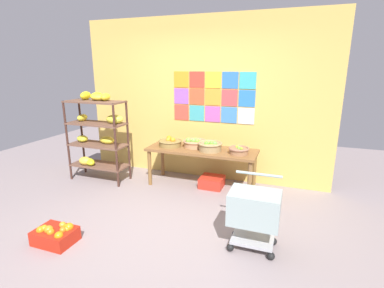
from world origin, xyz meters
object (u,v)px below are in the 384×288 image
Objects in this scene: banana_shelf_unit at (97,129)px; orange_crate_foreground at (55,235)px; produce_crate_under_table at (212,182)px; display_table at (202,153)px; fruit_basket_left at (195,143)px; shopping_cart at (254,210)px; fruit_basket_back_left at (170,142)px; fruit_basket_back_right at (239,150)px; fruit_basket_right at (210,146)px.

banana_shelf_unit is 3.47× the size of orange_crate_foreground.
orange_crate_foreground reaches higher than produce_crate_under_table.
fruit_basket_left is at bearing 150.90° from display_table.
fruit_basket_left is 0.90× the size of orange_crate_foreground.
shopping_cart is (1.19, -1.49, -0.25)m from fruit_basket_left.
banana_shelf_unit reaches higher than produce_crate_under_table.
fruit_basket_left is at bearing 12.02° from fruit_basket_back_left.
fruit_basket_back_right is at bearing 51.03° from orange_crate_foreground.
fruit_basket_left is at bearing 169.37° from fruit_basket_back_right.
shopping_cart is (0.87, -1.43, 0.36)m from produce_crate_under_table.
fruit_basket_back_left reaches higher than orange_crate_foreground.
fruit_basket_back_right reaches higher than display_table.
orange_crate_foreground is at bearing -112.07° from fruit_basket_left.
fruit_basket_back_left is at bearing -167.98° from fruit_basket_left.
orange_crate_foreground is (-0.47, -2.06, -0.59)m from fruit_basket_back_left.
fruit_basket_back_right is at bearing -5.58° from display_table.
banana_shelf_unit is at bearing 161.07° from shopping_cart.
banana_shelf_unit is 3.84× the size of fruit_basket_left.
orange_crate_foreground is (-1.62, -2.01, -0.59)m from fruit_basket_back_right.
fruit_basket_back_left is at bearing 141.28° from shopping_cart.
produce_crate_under_table is at bearing 60.25° from orange_crate_foreground.
display_table is 4.06× the size of orange_crate_foreground.
fruit_basket_back_left is at bearing 13.53° from banana_shelf_unit.
produce_crate_under_table is (0.72, 0.02, -0.60)m from fruit_basket_back_left.
fruit_basket_right reaches higher than fruit_basket_left.
display_table is 1.76m from shopping_cart.
orange_crate_foreground is at bearing -67.37° from banana_shelf_unit.
banana_shelf_unit is 1.66m from fruit_basket_left.
fruit_basket_back_right is at bearing -2.80° from fruit_basket_back_left.
orange_crate_foreground is at bearing -116.24° from display_table.
fruit_basket_back_right is 0.85× the size of produce_crate_under_table.
produce_crate_under_table is (-0.43, 0.08, -0.60)m from fruit_basket_back_right.
shopping_cart reaches higher than orange_crate_foreground.
fruit_basket_right is (0.30, -0.13, 0.01)m from fruit_basket_left.
fruit_basket_back_right reaches higher than produce_crate_under_table.
fruit_basket_back_right is (2.36, 0.23, -0.20)m from banana_shelf_unit.
fruit_basket_back_right is at bearing -10.14° from produce_crate_under_table.
orange_crate_foreground is (0.74, -1.77, -0.79)m from banana_shelf_unit.
orange_crate_foreground is at bearing -120.19° from fruit_basket_right.
fruit_basket_back_right is 1.44m from shopping_cart.
fruit_basket_right is 0.48× the size of shopping_cart.
fruit_basket_left is 0.33m from fruit_basket_right.
banana_shelf_unit reaches higher than orange_crate_foreground.
display_table is 4.77× the size of produce_crate_under_table.
fruit_basket_back_right is 0.45m from fruit_basket_right.
fruit_basket_right reaches higher than shopping_cart.
fruit_basket_right is 0.88× the size of orange_crate_foreground.
banana_shelf_unit is at bearing -166.84° from fruit_basket_left.
fruit_basket_back_left is at bearing -178.33° from produce_crate_under_table.
produce_crate_under_table is at bearing 6.01° from display_table.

